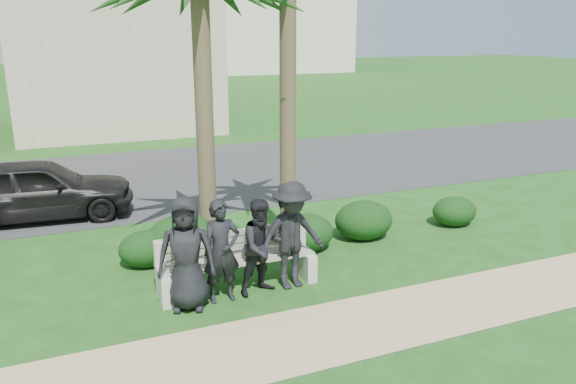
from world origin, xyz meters
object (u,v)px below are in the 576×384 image
at_px(park_bench, 237,264).
at_px(car_a, 38,189).
at_px(man_b, 222,251).
at_px(man_c, 262,246).
at_px(man_d, 292,235).
at_px(man_a, 186,254).

relative_size(park_bench, car_a, 0.64).
xyz_separation_m(man_b, man_c, (0.67, 0.02, -0.03)).
xyz_separation_m(park_bench, man_c, (0.32, -0.31, 0.37)).
bearing_deg(car_a, man_b, -149.35).
xyz_separation_m(man_c, man_d, (0.51, 0.00, 0.11)).
bearing_deg(man_b, car_a, 114.28).
bearing_deg(car_a, man_c, -143.80).
distance_m(park_bench, man_b, 0.63).
bearing_deg(man_b, man_d, -0.09).
bearing_deg(man_a, man_d, 19.46).
distance_m(park_bench, man_c, 0.58).
height_order(park_bench, car_a, car_a).
bearing_deg(man_c, man_b, 168.80).
relative_size(park_bench, man_d, 1.44).
distance_m(park_bench, car_a, 5.93).
xyz_separation_m(man_a, man_d, (1.74, 0.07, 0.02)).
relative_size(man_a, man_d, 0.98).
height_order(man_b, car_a, man_b).
xyz_separation_m(park_bench, car_a, (-2.98, 5.12, 0.28)).
bearing_deg(man_a, man_b, 21.56).
xyz_separation_m(man_a, man_c, (1.23, 0.07, -0.09)).
distance_m(man_a, man_d, 1.74).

